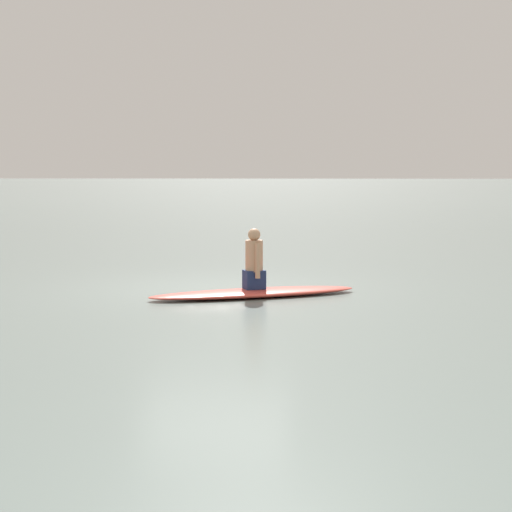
% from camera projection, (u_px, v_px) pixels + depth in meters
% --- Properties ---
extents(ground_plane, '(400.00, 400.00, 0.00)m').
position_uv_depth(ground_plane, '(214.00, 289.00, 14.24)').
color(ground_plane, slate).
extents(surfboard, '(2.00, 3.40, 0.12)m').
position_uv_depth(surfboard, '(254.00, 293.00, 13.35)').
color(surfboard, '#D84C3F').
rests_on(surfboard, ground).
extents(person_paddler, '(0.41, 0.39, 0.95)m').
position_uv_depth(person_paddler, '(254.00, 262.00, 13.30)').
color(person_paddler, navy).
rests_on(person_paddler, surfboard).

